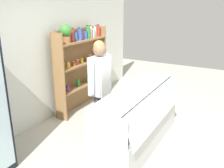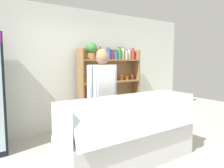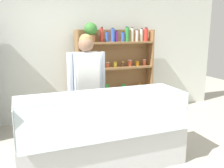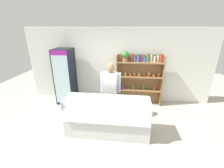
{
  "view_description": "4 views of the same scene",
  "coord_description": "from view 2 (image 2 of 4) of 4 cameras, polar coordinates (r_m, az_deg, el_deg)",
  "views": [
    {
      "loc": [
        -3.63,
        -1.57,
        2.35
      ],
      "look_at": [
        0.17,
        0.55,
        0.92
      ],
      "focal_mm": 40.0,
      "sensor_mm": 36.0,
      "label": 1
    },
    {
      "loc": [
        -2.14,
        -2.53,
        1.55
      ],
      "look_at": [
        0.02,
        0.52,
        1.14
      ],
      "focal_mm": 35.0,
      "sensor_mm": 36.0,
      "label": 2
    },
    {
      "loc": [
        -1.08,
        -2.99,
        1.8
      ],
      "look_at": [
        0.23,
        0.39,
        1.01
      ],
      "focal_mm": 40.0,
      "sensor_mm": 36.0,
      "label": 3
    },
    {
      "loc": [
        0.42,
        -3.4,
        2.71
      ],
      "look_at": [
        -0.03,
        0.52,
        1.18
      ],
      "focal_mm": 24.0,
      "sensor_mm": 36.0,
      "label": 4
    }
  ],
  "objects": [
    {
      "name": "shelving_unit",
      "position": [
        5.16,
        -1.07,
        1.18
      ],
      "size": [
        1.61,
        0.29,
        1.94
      ],
      "color": "olive",
      "rests_on": "ground"
    },
    {
      "name": "shop_clerk",
      "position": [
        3.81,
        -2.48,
        -1.47
      ],
      "size": [
        0.6,
        0.25,
        1.75
      ],
      "color": "#383D51",
      "rests_on": "ground"
    },
    {
      "name": "back_wall",
      "position": [
        5.02,
        -10.1,
        3.8
      ],
      "size": [
        6.8,
        0.1,
        2.7
      ],
      "primitive_type": "cube",
      "color": "silver",
      "rests_on": "ground"
    },
    {
      "name": "ground_plane",
      "position": [
        3.66,
        4.69,
        -18.91
      ],
      "size": [
        12.0,
        12.0,
        0.0
      ],
      "primitive_type": "plane",
      "color": "#B7B2A3"
    },
    {
      "name": "deli_display_case",
      "position": [
        3.41,
        4.6,
        -15.08
      ],
      "size": [
        2.17,
        0.74,
        1.01
      ],
      "color": "silver",
      "rests_on": "ground"
    }
  ]
}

